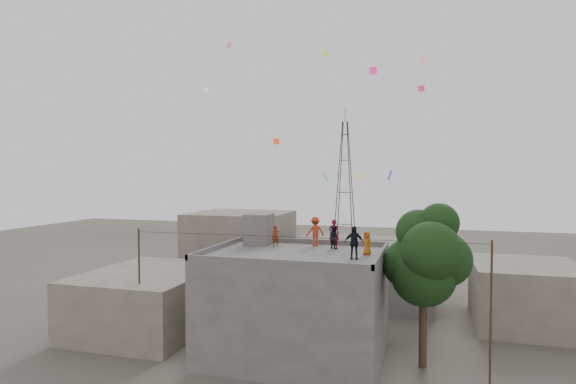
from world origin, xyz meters
name	(u,v)px	position (x,y,z in m)	size (l,w,h in m)	color
ground	(295,356)	(0.00, 0.00, 0.00)	(140.00, 140.00, 0.00)	#403B35
main_building	(295,305)	(0.00, 0.00, 3.05)	(10.00, 8.00, 6.10)	#504E4B
parapet	(295,250)	(0.00, 0.00, 6.25)	(10.00, 8.00, 0.30)	#504E4B
stair_head_box	(259,229)	(-3.20, 2.60, 7.10)	(1.60, 1.80, 2.00)	#504E4B
neighbor_west	(150,300)	(-11.00, 2.00, 2.00)	(8.00, 10.00, 4.00)	#635B4E
neighbor_north	(362,270)	(2.00, 14.00, 2.50)	(12.00, 9.00, 5.00)	#504E4B
neighbor_northwest	(240,249)	(-10.00, 16.00, 3.50)	(9.00, 8.00, 7.00)	#635B4E
neighbor_east	(525,295)	(14.00, 10.00, 2.20)	(7.00, 8.00, 4.40)	#635B4E
tree	(427,258)	(7.37, 0.60, 6.10)	(4.90, 4.60, 9.10)	black
utility_line	(298,298)	(0.50, -1.25, 3.83)	(20.12, 0.62, 7.40)	black
transmission_tower	(345,185)	(-4.00, 40.00, 9.07)	(2.97, 2.97, 20.01)	black
person_red_adult	(334,234)	(1.83, 2.28, 7.00)	(0.66, 0.43, 1.81)	maroon
person_orange_child	(367,243)	(4.08, 0.58, 6.77)	(0.66, 0.43, 1.34)	#B75D15
person_dark_child	(334,237)	(1.85, 2.22, 6.80)	(0.68, 0.53, 1.41)	black
person_dark_adult	(354,243)	(3.57, -1.06, 7.00)	(1.05, 0.44, 1.80)	black
person_orange_adult	(315,231)	(0.47, 3.01, 7.03)	(1.21, 0.69, 1.87)	#B83415
person_red_child	(276,236)	(-1.89, 2.07, 6.77)	(0.49, 0.32, 1.34)	maroon
kites	(330,106)	(0.56, 7.08, 15.59)	(18.65, 18.77, 10.58)	red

